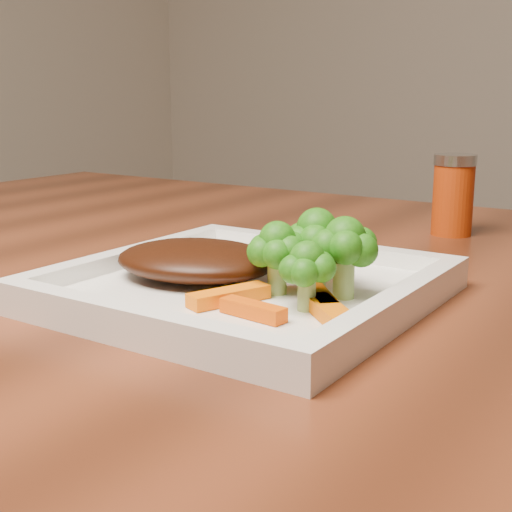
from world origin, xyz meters
The scene contains 12 objects.
plate centered at (-0.06, -0.20, 0.76)m, with size 0.27×0.27×0.01m, color white.
steak centered at (-0.11, -0.20, 0.78)m, with size 0.14×0.11×0.03m, color #381508.
broccoli_0 centered at (-0.01, -0.17, 0.80)m, with size 0.06×0.06×0.07m, color #336410, non-canonical shape.
broccoli_1 centered at (0.02, -0.19, 0.79)m, with size 0.06×0.06×0.06m, color #176010, non-canonical shape.
broccoli_2 centered at (0.01, -0.23, 0.79)m, with size 0.05×0.05×0.06m, color #1C6210, non-canonical shape.
broccoli_3 centered at (-0.03, -0.21, 0.79)m, with size 0.05×0.05×0.06m, color #336D12, non-canonical shape.
carrot_0 centered at (-0.01, -0.27, 0.77)m, with size 0.05×0.01×0.01m, color #E34D03.
carrot_1 centered at (0.04, -0.24, 0.77)m, with size 0.06×0.02×0.01m, color #DE6403.
carrot_2 centered at (-0.04, -0.25, 0.77)m, with size 0.06×0.02×0.01m, color #FE6B04.
carrot_4 centered at (-0.03, -0.14, 0.77)m, with size 0.06×0.02×0.01m, color red.
carrot_5 centered at (0.02, -0.22, 0.77)m, with size 0.05×0.01×0.01m, color #CA4A03.
spice_shaker centered at (-0.01, 0.15, 0.80)m, with size 0.05×0.05×0.09m, color #9D2F08.
Camera 1 is at (0.25, -0.65, 0.91)m, focal length 50.00 mm.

